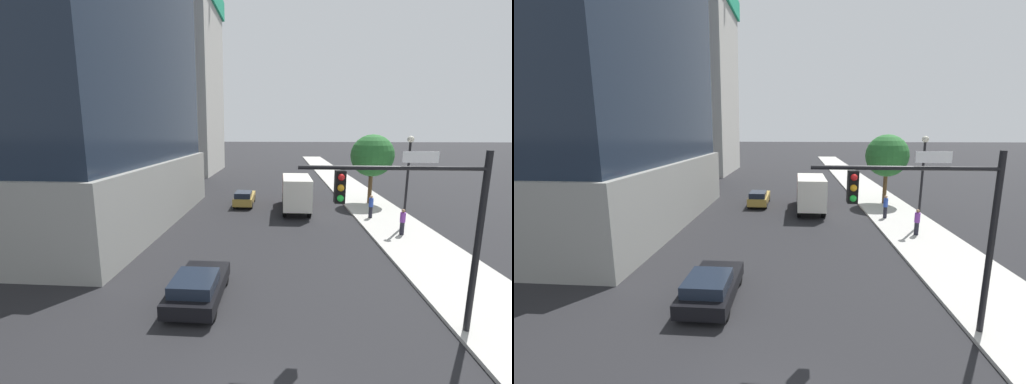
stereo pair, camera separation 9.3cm
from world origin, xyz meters
TOP-DOWN VIEW (x-y plane):
  - sidewalk at (8.94, 20.00)m, footprint 4.55×120.00m
  - construction_building at (-15.98, 47.23)m, footprint 18.28×15.21m
  - traffic_light_pole at (5.07, 4.58)m, footprint 5.94×0.48m
  - street_lamp at (9.42, 16.76)m, footprint 0.44×0.44m
  - street_tree at (9.10, 24.43)m, footprint 3.86×3.86m
  - car_gold at (-2.60, 23.28)m, footprint 1.72×4.45m
  - car_black at (-2.60, 6.03)m, footprint 1.95×4.07m
  - box_truck at (2.06, 21.57)m, footprint 2.27×7.01m
  - pedestrian_purple_shirt at (8.68, 15.01)m, footprint 0.34×0.34m
  - pedestrian_blue_shirt at (7.77, 19.09)m, footprint 0.34×0.34m

SIDE VIEW (x-z plane):
  - sidewalk at x=8.94m, z-range 0.00..0.15m
  - car_black at x=-2.60m, z-range 0.00..1.29m
  - car_gold at x=-2.60m, z-range 0.00..1.43m
  - pedestrian_purple_shirt at x=8.68m, z-range 0.17..1.88m
  - pedestrian_blue_shirt at x=7.77m, z-range 0.18..1.98m
  - box_truck at x=2.06m, z-range 0.21..3.29m
  - street_lamp at x=9.42m, z-range 1.08..7.44m
  - traffic_light_pole at x=5.07m, z-range 1.31..7.42m
  - street_tree at x=9.10m, z-range 1.40..7.79m
  - construction_building at x=-15.98m, z-range -3.29..34.86m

